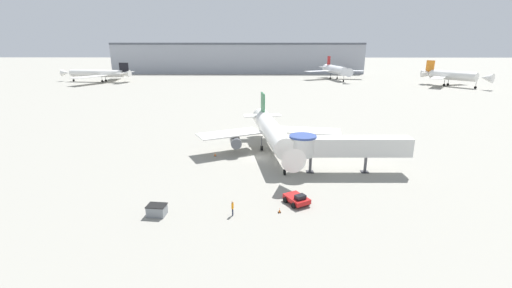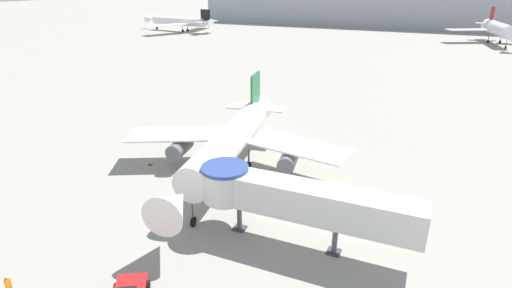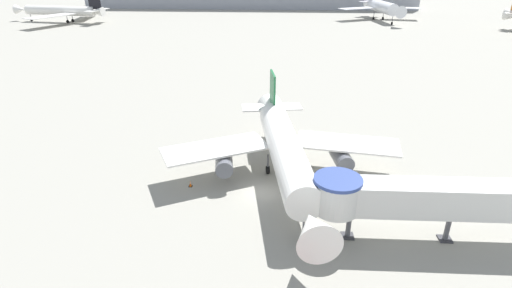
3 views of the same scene
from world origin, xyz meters
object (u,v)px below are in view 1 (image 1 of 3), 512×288
traffic_cone_port_wing (215,154)px  traffic_cone_apron_front (279,210)px  main_airplane (272,132)px  background_jet_black_tail (98,73)px  service_container_gray (157,210)px  background_jet_orange_tail (452,75)px  pushback_tug_red (297,199)px  ground_crew_marshaller (233,207)px  jet_bridge (341,146)px  background_jet_red_tail (336,70)px  traffic_cone_starboard_wing (330,153)px

traffic_cone_port_wing → traffic_cone_apron_front: size_ratio=1.11×
main_airplane → background_jet_black_tail: 141.95m
service_container_gray → background_jet_orange_tail: bearing=51.1°
pushback_tug_red → ground_crew_marshaller: bearing=171.7°
jet_bridge → background_jet_red_tail: 139.26m
traffic_cone_apron_front → traffic_cone_starboard_wing: bearing=64.6°
traffic_cone_apron_front → ground_crew_marshaller: bearing=-172.0°
main_airplane → background_jet_orange_tail: 130.17m
ground_crew_marshaller → background_jet_black_tail: size_ratio=0.05×
jet_bridge → pushback_tug_red: 13.82m
main_airplane → pushback_tug_red: 20.67m
jet_bridge → background_jet_red_tail: bearing=77.8°
jet_bridge → ground_crew_marshaller: bearing=-138.4°
pushback_tug_red → background_jet_orange_tail: bearing=25.3°
service_container_gray → traffic_cone_apron_front: 14.36m
pushback_tug_red → traffic_cone_apron_front: size_ratio=6.22×
traffic_cone_apron_front → background_jet_black_tail: size_ratio=0.02×
traffic_cone_port_wing → traffic_cone_apron_front: bearing=-63.7°
background_jet_red_tail → traffic_cone_apron_front: bearing=-113.3°
background_jet_black_tail → jet_bridge: bearing=45.9°
background_jet_black_tail → background_jet_orange_tail: background_jet_orange_tail is taller
traffic_cone_port_wing → background_jet_orange_tail: 138.29m
traffic_cone_port_wing → traffic_cone_apron_front: 23.22m
ground_crew_marshaller → background_jet_black_tail: 158.77m
ground_crew_marshaller → background_jet_red_tail: (43.46, 150.44, 4.11)m
traffic_cone_apron_front → background_jet_red_tail: (37.97, 149.67, 4.87)m
main_airplane → service_container_gray: 27.53m
background_jet_black_tail → background_jet_red_tail: (121.69, 12.32, 0.92)m
traffic_cone_starboard_wing → background_jet_orange_tail: (74.17, 99.78, 4.51)m
service_container_gray → background_jet_black_tail: (-69.39, 138.17, 3.59)m
traffic_cone_apron_front → background_jet_orange_tail: (84.46, 121.46, 4.58)m
service_container_gray → background_jet_orange_tail: size_ratio=0.09×
pushback_tug_red → background_jet_orange_tail: (82.15, 119.12, 4.20)m
pushback_tug_red → service_container_gray: pushback_tug_red is taller
traffic_cone_port_wing → jet_bridge: bearing=-20.5°
traffic_cone_starboard_wing → ground_crew_marshaller: 27.45m
main_airplane → traffic_cone_apron_front: size_ratio=48.08×
jet_bridge → background_jet_red_tail: size_ratio=0.56×
traffic_cone_starboard_wing → main_airplane: bearing=175.1°
jet_bridge → service_container_gray: jet_bridge is taller
traffic_cone_port_wing → background_jet_orange_tail: background_jet_orange_tail is taller
traffic_cone_port_wing → traffic_cone_starboard_wing: traffic_cone_starboard_wing is taller
pushback_tug_red → service_container_gray: 16.93m
background_jet_black_tail → traffic_cone_starboard_wing: bearing=48.0°
traffic_cone_apron_front → pushback_tug_red: bearing=45.4°
service_container_gray → background_jet_orange_tail: (98.79, 122.27, 4.21)m
service_container_gray → traffic_cone_port_wing: size_ratio=3.40×
main_airplane → traffic_cone_port_wing: bearing=-178.7°
ground_crew_marshaller → background_jet_red_tail: bearing=169.4°
main_airplane → background_jet_red_tail: bearing=64.6°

